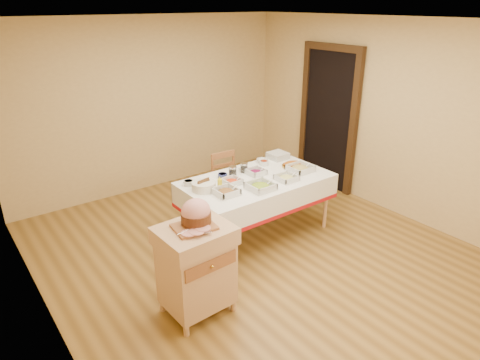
{
  "coord_description": "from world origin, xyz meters",
  "views": [
    {
      "loc": [
        -2.76,
        -3.45,
        2.77
      ],
      "look_at": [
        -0.03,
        0.2,
        0.86
      ],
      "focal_mm": 32.0,
      "sensor_mm": 36.0,
      "label": 1
    }
  ],
  "objects_px": {
    "ham_on_board": "(196,215)",
    "bread_basket": "(204,186)",
    "preserve_jar_left": "(233,172)",
    "dining_table": "(256,190)",
    "plate_stack": "(278,156)",
    "dining_chair": "(228,184)",
    "preserve_jar_right": "(244,168)",
    "mustard_bottle": "(220,184)",
    "brass_platter": "(292,165)",
    "butcher_cart": "(196,265)"
  },
  "relations": [
    {
      "from": "brass_platter",
      "to": "ham_on_board",
      "type": "bearing_deg",
      "value": -156.67
    },
    {
      "from": "butcher_cart",
      "to": "preserve_jar_right",
      "type": "xyz_separation_m",
      "value": [
        1.39,
        1.1,
        0.3
      ]
    },
    {
      "from": "preserve_jar_right",
      "to": "preserve_jar_left",
      "type": "bearing_deg",
      "value": -173.76
    },
    {
      "from": "dining_table",
      "to": "plate_stack",
      "type": "height_order",
      "value": "plate_stack"
    },
    {
      "from": "ham_on_board",
      "to": "preserve_jar_left",
      "type": "bearing_deg",
      "value": 42.0
    },
    {
      "from": "dining_table",
      "to": "brass_platter",
      "type": "xyz_separation_m",
      "value": [
        0.64,
        0.05,
        0.18
      ]
    },
    {
      "from": "preserve_jar_left",
      "to": "bread_basket",
      "type": "distance_m",
      "value": 0.54
    },
    {
      "from": "mustard_bottle",
      "to": "plate_stack",
      "type": "relative_size",
      "value": 0.71
    },
    {
      "from": "dining_chair",
      "to": "brass_platter",
      "type": "bearing_deg",
      "value": -44.35
    },
    {
      "from": "dining_table",
      "to": "brass_platter",
      "type": "relative_size",
      "value": 5.97
    },
    {
      "from": "mustard_bottle",
      "to": "preserve_jar_right",
      "type": "bearing_deg",
      "value": 26.44
    },
    {
      "from": "preserve_jar_left",
      "to": "plate_stack",
      "type": "distance_m",
      "value": 0.89
    },
    {
      "from": "bread_basket",
      "to": "butcher_cart",
      "type": "bearing_deg",
      "value": -126.31
    },
    {
      "from": "dining_chair",
      "to": "preserve_jar_right",
      "type": "distance_m",
      "value": 0.54
    },
    {
      "from": "dining_chair",
      "to": "preserve_jar_left",
      "type": "bearing_deg",
      "value": -118.1
    },
    {
      "from": "dining_chair",
      "to": "bread_basket",
      "type": "height_order",
      "value": "bread_basket"
    },
    {
      "from": "butcher_cart",
      "to": "mustard_bottle",
      "type": "bearing_deg",
      "value": 44.53
    },
    {
      "from": "butcher_cart",
      "to": "brass_platter",
      "type": "relative_size",
      "value": 2.98
    },
    {
      "from": "bread_basket",
      "to": "brass_platter",
      "type": "relative_size",
      "value": 0.91
    },
    {
      "from": "ham_on_board",
      "to": "bread_basket",
      "type": "height_order",
      "value": "ham_on_board"
    },
    {
      "from": "ham_on_board",
      "to": "brass_platter",
      "type": "xyz_separation_m",
      "value": [
        1.99,
        0.86,
        -0.24
      ]
    },
    {
      "from": "mustard_bottle",
      "to": "bread_basket",
      "type": "bearing_deg",
      "value": 142.06
    },
    {
      "from": "bread_basket",
      "to": "preserve_jar_left",
      "type": "bearing_deg",
      "value": 15.68
    },
    {
      "from": "dining_chair",
      "to": "plate_stack",
      "type": "height_order",
      "value": "dining_chair"
    },
    {
      "from": "dining_table",
      "to": "bread_basket",
      "type": "bearing_deg",
      "value": 172.45
    },
    {
      "from": "dining_table",
      "to": "preserve_jar_right",
      "type": "xyz_separation_m",
      "value": [
        0.0,
        0.26,
        0.22
      ]
    },
    {
      "from": "butcher_cart",
      "to": "dining_chair",
      "type": "bearing_deg",
      "value": 46.37
    },
    {
      "from": "preserve_jar_right",
      "to": "brass_platter",
      "type": "xyz_separation_m",
      "value": [
        0.64,
        -0.21,
        -0.04
      ]
    },
    {
      "from": "dining_table",
      "to": "preserve_jar_left",
      "type": "height_order",
      "value": "preserve_jar_left"
    },
    {
      "from": "preserve_jar_left",
      "to": "plate_stack",
      "type": "height_order",
      "value": "preserve_jar_left"
    },
    {
      "from": "plate_stack",
      "to": "brass_platter",
      "type": "distance_m",
      "value": 0.33
    },
    {
      "from": "preserve_jar_right",
      "to": "mustard_bottle",
      "type": "distance_m",
      "value": 0.63
    },
    {
      "from": "mustard_bottle",
      "to": "dining_chair",
      "type": "bearing_deg",
      "value": 48.75
    },
    {
      "from": "ham_on_board",
      "to": "mustard_bottle",
      "type": "distance_m",
      "value": 1.13
    },
    {
      "from": "preserve_jar_right",
      "to": "mustard_bottle",
      "type": "xyz_separation_m",
      "value": [
        -0.56,
        -0.28,
        0.02
      ]
    },
    {
      "from": "ham_on_board",
      "to": "preserve_jar_left",
      "type": "relative_size",
      "value": 2.98
    },
    {
      "from": "ham_on_board",
      "to": "brass_platter",
      "type": "bearing_deg",
      "value": 23.33
    },
    {
      "from": "dining_chair",
      "to": "preserve_jar_left",
      "type": "xyz_separation_m",
      "value": [
        -0.22,
        -0.41,
        0.37
      ]
    },
    {
      "from": "mustard_bottle",
      "to": "plate_stack",
      "type": "height_order",
      "value": "mustard_bottle"
    },
    {
      "from": "butcher_cart",
      "to": "preserve_jar_left",
      "type": "height_order",
      "value": "butcher_cart"
    },
    {
      "from": "preserve_jar_right",
      "to": "ham_on_board",
      "type": "bearing_deg",
      "value": -141.78
    },
    {
      "from": "plate_stack",
      "to": "dining_chair",
      "type": "bearing_deg",
      "value": 157.54
    },
    {
      "from": "plate_stack",
      "to": "butcher_cart",
      "type": "bearing_deg",
      "value": -149.5
    },
    {
      "from": "dining_chair",
      "to": "bread_basket",
      "type": "xyz_separation_m",
      "value": [
        -0.74,
        -0.56,
        0.36
      ]
    },
    {
      "from": "ham_on_board",
      "to": "preserve_jar_left",
      "type": "distance_m",
      "value": 1.57
    },
    {
      "from": "ham_on_board",
      "to": "brass_platter",
      "type": "distance_m",
      "value": 2.19
    },
    {
      "from": "ham_on_board",
      "to": "bread_basket",
      "type": "distance_m",
      "value": 1.13
    },
    {
      "from": "butcher_cart",
      "to": "dining_chair",
      "type": "xyz_separation_m",
      "value": [
        1.42,
        1.49,
        -0.06
      ]
    },
    {
      "from": "mustard_bottle",
      "to": "bread_basket",
      "type": "height_order",
      "value": "mustard_bottle"
    },
    {
      "from": "preserve_jar_left",
      "to": "plate_stack",
      "type": "xyz_separation_m",
      "value": [
        0.87,
        0.15,
        -0.01
      ]
    }
  ]
}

